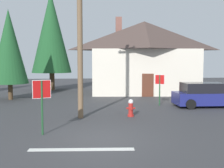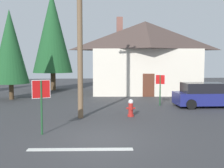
% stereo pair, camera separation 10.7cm
% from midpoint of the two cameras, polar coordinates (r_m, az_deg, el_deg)
% --- Properties ---
extents(ground_plane, '(80.00, 80.00, 0.10)m').
position_cam_midpoint_polar(ground_plane, '(10.16, -2.81, -12.20)').
color(ground_plane, '#38383A').
extents(lane_stop_bar, '(3.56, 0.58, 0.01)m').
position_cam_midpoint_polar(lane_stop_bar, '(8.99, -7.09, -14.12)').
color(lane_stop_bar, silver).
rests_on(lane_stop_bar, ground).
extents(stop_sign_near, '(0.69, 0.31, 2.22)m').
position_cam_midpoint_polar(stop_sign_near, '(10.74, -15.48, -2.54)').
color(stop_sign_near, '#1E4C28').
rests_on(stop_sign_near, ground).
extents(fire_hydrant, '(0.48, 0.41, 0.95)m').
position_cam_midpoint_polar(fire_hydrant, '(14.11, 3.94, -5.30)').
color(fire_hydrant, '#AD231E').
rests_on(fire_hydrant, ground).
extents(utility_pole, '(1.60, 0.28, 9.53)m').
position_cam_midpoint_polar(utility_pole, '(13.76, -7.34, 13.16)').
color(utility_pole, brown).
rests_on(utility_pole, ground).
extents(stop_sign_far, '(0.57, 0.35, 2.11)m').
position_cam_midpoint_polar(stop_sign_far, '(17.89, 10.30, 0.03)').
color(stop_sign_far, '#1E4C28').
rests_on(stop_sign_far, ground).
extents(house, '(10.85, 6.43, 7.39)m').
position_cam_midpoint_polar(house, '(25.03, 6.94, 6.08)').
color(house, silver).
rests_on(house, ground).
extents(parked_car, '(4.43, 2.23, 1.60)m').
position_cam_midpoint_polar(parked_car, '(18.32, 19.84, -2.34)').
color(parked_car, navy).
rests_on(parked_car, ground).
extents(pine_tree_mid_left, '(2.85, 2.85, 7.12)m').
position_cam_midpoint_polar(pine_tree_mid_left, '(22.13, -21.86, 7.63)').
color(pine_tree_mid_left, '#4C3823').
rests_on(pine_tree_mid_left, ground).
extents(pine_tree_short_left, '(4.20, 4.20, 10.50)m').
position_cam_midpoint_polar(pine_tree_short_left, '(28.82, -13.35, 11.01)').
color(pine_tree_short_left, '#4C3823').
rests_on(pine_tree_short_left, ground).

